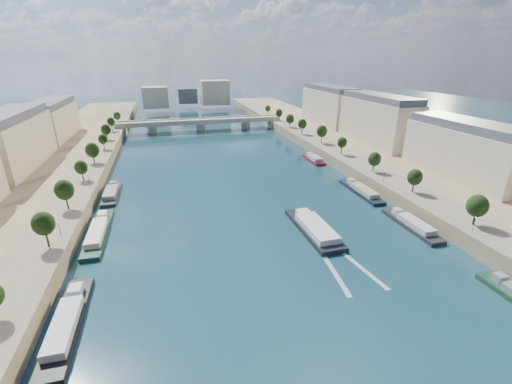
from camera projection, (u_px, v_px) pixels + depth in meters
ground at (237, 193)px, 129.62m from camera, size 700.00×700.00×0.00m
quay_left at (21, 207)px, 111.58m from camera, size 44.00×520.00×5.00m
quay_right at (402, 172)px, 145.81m from camera, size 44.00×520.00×5.00m
pave_left at (69, 195)px, 114.20m from camera, size 14.00×520.00×0.10m
pave_right at (371, 169)px, 141.30m from camera, size 14.00×520.00×0.10m
trees_left at (74, 178)px, 114.46m from camera, size 4.80×268.80×8.26m
trees_right at (356, 150)px, 147.80m from camera, size 4.80×268.80×8.26m
lamps_left at (76, 198)px, 105.28m from camera, size 0.36×200.36×4.28m
lamps_right at (356, 160)px, 143.71m from camera, size 0.36×200.36×4.28m
buildings_right at (415, 132)px, 154.51m from camera, size 16.00×226.00×23.20m
skyline at (192, 94)px, 322.07m from camera, size 79.00×42.00×22.00m
bridge at (201, 123)px, 236.64m from camera, size 112.00×12.00×8.15m
tour_barge at (314, 229)px, 100.81m from camera, size 8.30×27.38×3.75m
wake at (341, 262)px, 86.26m from camera, size 10.76×25.99×0.04m
moored_barges_left at (72, 309)px, 68.96m from camera, size 5.00×155.13×3.60m
moored_barges_right at (418, 229)px, 100.69m from camera, size 5.00×163.31×3.60m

